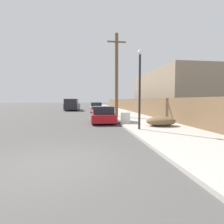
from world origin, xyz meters
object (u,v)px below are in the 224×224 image
object	(u,v)px
pickup_truck	(72,105)
utility_pole	(117,74)
street_lamp	(140,83)
brush_pile	(161,121)
parked_sports_car_red	(103,115)
car_parked_mid	(96,107)
discarded_fridge	(126,117)

from	to	relation	value
pickup_truck	utility_pole	xyz separation A→B (m)	(5.28, -12.82, 3.26)
street_lamp	utility_pole	bearing A→B (deg)	89.95
utility_pole	brush_pile	size ratio (longest dim) A/B	4.22
parked_sports_car_red	brush_pile	xyz separation A→B (m)	(3.34, -3.12, -0.16)
parked_sports_car_red	car_parked_mid	bearing A→B (deg)	92.41
car_parked_mid	utility_pole	world-z (taller)	utility_pole
parked_sports_car_red	street_lamp	world-z (taller)	street_lamp
discarded_fridge	street_lamp	distance (m)	3.91
brush_pile	discarded_fridge	bearing A→B (deg)	128.17
pickup_truck	street_lamp	distance (m)	21.08
parked_sports_car_red	pickup_truck	size ratio (longest dim) A/B	0.72
pickup_truck	discarded_fridge	bearing A→B (deg)	109.74
utility_pole	discarded_fridge	bearing A→B (deg)	-90.53
pickup_truck	street_lamp	bearing A→B (deg)	107.22
parked_sports_car_red	street_lamp	bearing A→B (deg)	-65.62
car_parked_mid	utility_pole	bearing A→B (deg)	-76.54
parked_sports_car_red	car_parked_mid	distance (m)	11.97
car_parked_mid	brush_pile	bearing A→B (deg)	-74.34
street_lamp	brush_pile	size ratio (longest dim) A/B	2.30
pickup_truck	utility_pole	world-z (taller)	utility_pole
discarded_fridge	utility_pole	size ratio (longest dim) A/B	0.23
car_parked_mid	brush_pile	size ratio (longest dim) A/B	2.35
car_parked_mid	utility_pole	xyz separation A→B (m)	(1.48, -8.59, 3.56)
car_parked_mid	parked_sports_car_red	bearing A→B (deg)	-86.99
street_lamp	brush_pile	distance (m)	3.01
car_parked_mid	pickup_truck	distance (m)	5.70
parked_sports_car_red	pickup_truck	xyz separation A→B (m)	(-3.66, 16.20, 0.38)
discarded_fridge	parked_sports_car_red	xyz separation A→B (m)	(-1.58, 0.88, 0.08)
brush_pile	car_parked_mid	bearing A→B (deg)	101.99
car_parked_mid	street_lamp	xyz separation A→B (m)	(1.47, -16.10, 2.01)
discarded_fridge	street_lamp	xyz separation A→B (m)	(0.03, -3.26, 2.16)
street_lamp	brush_pile	xyz separation A→B (m)	(1.73, 1.02, -2.25)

